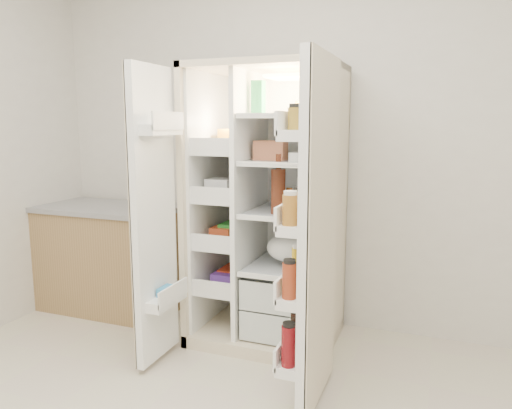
% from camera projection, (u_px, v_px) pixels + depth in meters
% --- Properties ---
extents(wall_back, '(4.00, 0.02, 2.70)m').
position_uv_depth(wall_back, '(309.00, 136.00, 3.38)').
color(wall_back, silver).
rests_on(wall_back, floor).
extents(refrigerator, '(0.92, 0.70, 1.80)m').
position_uv_depth(refrigerator, '(272.00, 229.00, 3.21)').
color(refrigerator, beige).
rests_on(refrigerator, floor).
extents(freezer_door, '(0.15, 0.40, 1.72)m').
position_uv_depth(freezer_door, '(154.00, 218.00, 2.82)').
color(freezer_door, white).
rests_on(freezer_door, floor).
extents(fridge_door, '(0.17, 0.58, 1.72)m').
position_uv_depth(fridge_door, '(315.00, 238.00, 2.39)').
color(fridge_door, white).
rests_on(fridge_door, floor).
extents(kitchen_counter, '(1.12, 0.60, 0.81)m').
position_uv_depth(kitchen_counter, '(109.00, 257.00, 3.77)').
color(kitchen_counter, '#95774A').
rests_on(kitchen_counter, floor).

